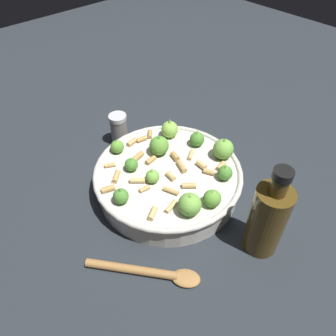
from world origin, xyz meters
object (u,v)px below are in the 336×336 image
(olive_oil_bottle, at_px, (268,218))
(wooden_spoon, at_px, (150,272))
(cooking_pan, at_px, (169,177))
(pepper_shaker, at_px, (119,129))

(olive_oil_bottle, xyz_separation_m, wooden_spoon, (0.20, -0.10, -0.08))
(cooking_pan, bearing_deg, olive_oil_bottle, 97.21)
(cooking_pan, relative_size, pepper_shaker, 3.82)
(pepper_shaker, distance_m, wooden_spoon, 0.39)
(pepper_shaker, xyz_separation_m, wooden_spoon, (0.19, 0.34, -0.04))
(cooking_pan, bearing_deg, pepper_shaker, -94.90)
(cooking_pan, distance_m, pepper_shaker, 0.21)
(olive_oil_bottle, bearing_deg, cooking_pan, -82.79)
(cooking_pan, height_order, wooden_spoon, cooking_pan)
(pepper_shaker, height_order, wooden_spoon, pepper_shaker)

